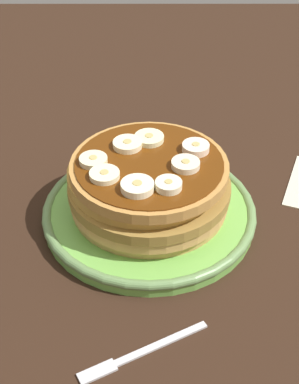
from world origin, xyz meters
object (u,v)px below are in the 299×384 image
(banana_slice_6, at_px, (105,175))
(fork, at_px, (137,354))
(pancake_stack, at_px, (148,185))
(banana_slice_0, at_px, (94,158))
(banana_slice_1, at_px, (186,165))
(banana_slice_4, at_px, (196,148))
(banana_slice_7, at_px, (138,187))
(banana_slice_2, at_px, (152,139))
(banana_slice_3, at_px, (128,145))
(plate, at_px, (149,212))
(banana_slice_5, at_px, (169,185))

(banana_slice_6, relative_size, fork, 0.27)
(pancake_stack, height_order, banana_slice_0, banana_slice_0)
(banana_slice_1, bearing_deg, banana_slice_4, 157.71)
(banana_slice_4, xyz_separation_m, banana_slice_7, (0.07, -0.06, -0.00))
(banana_slice_0, height_order, banana_slice_2, same)
(banana_slice_3, bearing_deg, banana_slice_4, 84.10)
(pancake_stack, bearing_deg, plate, 35.74)
(plate, distance_m, fork, 0.19)
(pancake_stack, height_order, banana_slice_4, banana_slice_4)
(pancake_stack, relative_size, banana_slice_3, 5.69)
(pancake_stack, distance_m, banana_slice_0, 0.07)
(plate, bearing_deg, banana_slice_4, 113.70)
(plate, xyz_separation_m, banana_slice_6, (0.03, -0.05, 0.07))
(banana_slice_3, bearing_deg, plate, 38.57)
(banana_slice_0, xyz_separation_m, banana_slice_3, (-0.03, 0.04, 0.00))
(banana_slice_6, bearing_deg, pancake_stack, 121.93)
(banana_slice_5, bearing_deg, banana_slice_2, -169.54)
(banana_slice_0, distance_m, banana_slice_5, 0.09)
(pancake_stack, distance_m, fork, 0.20)
(banana_slice_7, bearing_deg, banana_slice_1, 127.61)
(banana_slice_5, bearing_deg, pancake_stack, -155.88)
(banana_slice_7, bearing_deg, plate, 165.92)
(banana_slice_2, height_order, banana_slice_5, banana_slice_5)
(banana_slice_7, bearing_deg, banana_slice_6, -121.49)
(banana_slice_0, relative_size, banana_slice_1, 0.99)
(pancake_stack, bearing_deg, banana_slice_2, 173.63)
(banana_slice_0, distance_m, banana_slice_4, 0.11)
(banana_slice_2, bearing_deg, banana_slice_3, -64.93)
(plate, relative_size, banana_slice_4, 8.09)
(pancake_stack, relative_size, banana_slice_1, 6.09)
(banana_slice_5, bearing_deg, banana_slice_6, -105.69)
(banana_slice_0, height_order, fork, banana_slice_0)
(pancake_stack, bearing_deg, banana_slice_0, -92.74)
(banana_slice_4, relative_size, banana_slice_6, 0.95)
(banana_slice_0, distance_m, banana_slice_3, 0.04)
(pancake_stack, distance_m, banana_slice_4, 0.07)
(banana_slice_0, bearing_deg, plate, 85.58)
(pancake_stack, bearing_deg, banana_slice_1, 75.57)
(banana_slice_5, distance_m, fork, 0.17)
(banana_slice_2, relative_size, banana_slice_5, 1.21)
(pancake_stack, height_order, banana_slice_7, banana_slice_7)
(banana_slice_2, height_order, fork, banana_slice_2)
(banana_slice_0, bearing_deg, banana_slice_2, 121.38)
(banana_slice_5, bearing_deg, banana_slice_0, -121.86)
(banana_slice_7, relative_size, fork, 0.29)
(banana_slice_3, xyz_separation_m, banana_slice_5, (0.08, 0.04, 0.00))
(pancake_stack, xyz_separation_m, banana_slice_4, (-0.02, 0.05, 0.04))
(banana_slice_3, height_order, banana_slice_7, banana_slice_7)
(banana_slice_7, bearing_deg, banana_slice_4, 137.88)
(banana_slice_5, bearing_deg, banana_slice_4, 154.72)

